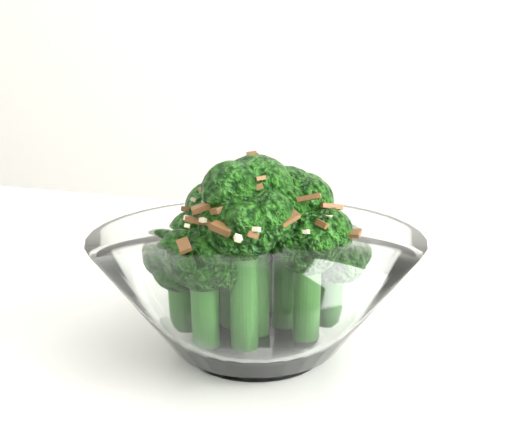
% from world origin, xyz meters
% --- Properties ---
extents(broccoli_dish, '(0.19, 0.19, 0.12)m').
position_xyz_m(broccoli_dish, '(0.16, 0.19, 0.80)').
color(broccoli_dish, white).
rests_on(broccoli_dish, table).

